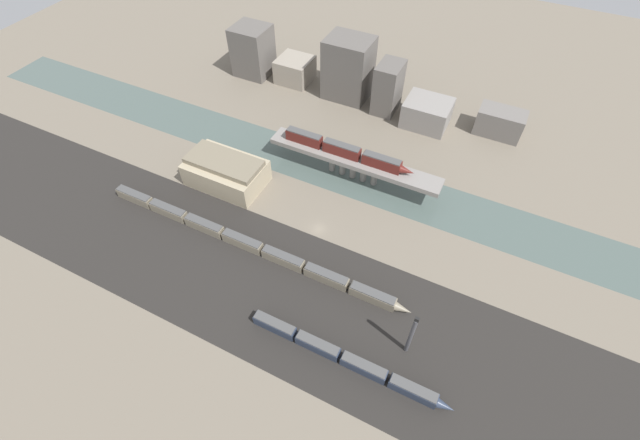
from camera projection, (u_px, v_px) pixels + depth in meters
ground_plane at (319, 229)px, 130.63m from camera, size 400.00×400.00×0.00m
railbed_yard at (280, 290)px, 116.72m from camera, size 280.00×42.00×0.01m
river_water at (352, 176)px, 145.64m from camera, size 320.00×19.23×0.01m
bridge at (354, 162)px, 140.54m from camera, size 58.99×7.58×8.17m
train_on_bridge at (346, 151)px, 138.74m from camera, size 44.88×2.94×4.06m
train_yard_near at (345, 359)px, 102.46m from camera, size 51.89×2.62×3.53m
train_yard_mid at (247, 243)px, 124.88m from camera, size 99.28×2.76×3.53m
warehouse_building at (226, 171)px, 140.46m from camera, size 25.09×15.85×9.75m
signal_tower at (411, 335)px, 99.59m from camera, size 1.02×1.02×16.49m
city_block_far_left at (253, 51)px, 180.35m from camera, size 14.58×13.65×20.32m
city_block_left at (295, 70)px, 180.45m from camera, size 13.91×13.40×9.75m
city_block_center at (348, 68)px, 167.87m from camera, size 17.56×14.32×23.96m
city_block_right at (388, 88)px, 163.18m from camera, size 8.73×12.48×19.36m
city_block_far_right at (427, 113)px, 160.75m from camera, size 16.75×14.08×9.81m
city_block_tall at (500, 122)px, 157.01m from camera, size 16.56×9.38×9.78m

